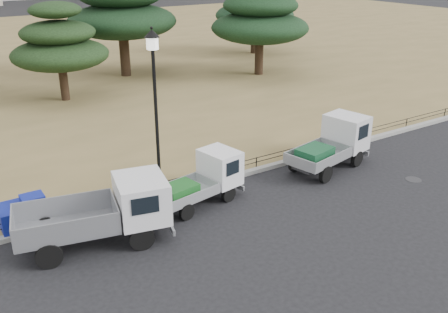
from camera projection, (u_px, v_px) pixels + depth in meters
ground at (257, 212)px, 16.59m from camera, size 220.00×220.00×0.00m
lawn at (33, 57)px, 40.32m from camera, size 120.00×56.00×0.15m
curb at (215, 182)px, 18.58m from camera, size 120.00×0.25×0.16m
truck_large at (102, 211)px, 14.49m from camera, size 4.59×2.55×1.89m
truck_kei_front at (203, 179)px, 17.00m from camera, size 3.33×1.85×1.67m
truck_kei_rear at (333, 144)px, 19.75m from camera, size 3.91×2.26×1.92m
street_lamp at (155, 86)px, 16.27m from camera, size 0.50×0.50×5.62m
pipe_fence at (213, 171)px, 18.56m from camera, size 38.00×0.04×0.40m
tarp_pile at (25, 213)px, 15.45m from camera, size 1.45×1.07×0.97m
manhole at (413, 180)px, 18.91m from camera, size 0.60×0.60×0.01m
pine_center_left at (59, 45)px, 27.29m from camera, size 5.31×5.31×5.40m
pine_center_right at (121, 9)px, 32.31m from camera, size 7.10×7.10×7.53m
pine_east_near at (260, 17)px, 32.91m from camera, size 6.51×6.51×6.57m
pine_east_far at (255, 7)px, 39.98m from camera, size 6.36×6.36×6.39m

